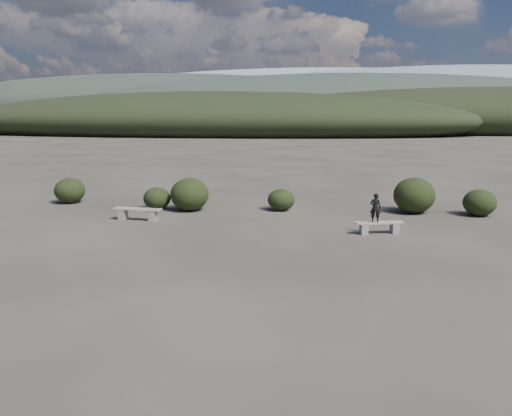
# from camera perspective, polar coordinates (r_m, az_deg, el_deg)

# --- Properties ---
(ground) EXTENTS (1200.00, 1200.00, 0.00)m
(ground) POSITION_cam_1_polar(r_m,az_deg,el_deg) (12.60, -5.68, -7.73)
(ground) COLOR #312C26
(ground) RESTS_ON ground
(bench_left) EXTENTS (1.88, 0.50, 0.47)m
(bench_left) POSITION_cam_1_polar(r_m,az_deg,el_deg) (19.47, -13.36, -0.56)
(bench_left) COLOR gray
(bench_left) RESTS_ON ground
(bench_right) EXTENTS (1.65, 0.78, 0.41)m
(bench_right) POSITION_cam_1_polar(r_m,az_deg,el_deg) (17.32, 13.91, -2.08)
(bench_right) COLOR gray
(bench_right) RESTS_ON ground
(seated_person) EXTENTS (0.38, 0.27, 0.98)m
(seated_person) POSITION_cam_1_polar(r_m,az_deg,el_deg) (17.14, 13.49, 0.03)
(seated_person) COLOR black
(seated_person) RESTS_ON bench_right
(shrub_a) EXTENTS (1.15, 1.15, 0.94)m
(shrub_a) POSITION_cam_1_polar(r_m,az_deg,el_deg) (21.57, -11.24, 1.10)
(shrub_a) COLOR black
(shrub_a) RESTS_ON ground
(shrub_b) EXTENTS (1.60, 1.60, 1.37)m
(shrub_b) POSITION_cam_1_polar(r_m,az_deg,el_deg) (21.01, -7.60, 1.55)
(shrub_b) COLOR black
(shrub_b) RESTS_ON ground
(shrub_c) EXTENTS (1.14, 1.14, 0.91)m
(shrub_c) POSITION_cam_1_polar(r_m,az_deg,el_deg) (20.92, 2.90, 0.95)
(shrub_c) COLOR black
(shrub_c) RESTS_ON ground
(shrub_d) EXTENTS (1.67, 1.67, 1.46)m
(shrub_d) POSITION_cam_1_polar(r_m,az_deg,el_deg) (21.32, 17.64, 1.40)
(shrub_d) COLOR black
(shrub_d) RESTS_ON ground
(shrub_e) EXTENTS (1.28, 1.28, 1.06)m
(shrub_e) POSITION_cam_1_polar(r_m,az_deg,el_deg) (21.66, 24.19, 0.57)
(shrub_e) COLOR black
(shrub_e) RESTS_ON ground
(shrub_f) EXTENTS (1.35, 1.35, 1.14)m
(shrub_f) POSITION_cam_1_polar(r_m,az_deg,el_deg) (24.20, -20.52, 1.88)
(shrub_f) COLOR black
(shrub_f) RESTS_ON ground
(mountain_ridges) EXTENTS (500.00, 400.00, 56.00)m
(mountain_ridges) POSITION_cam_1_polar(r_m,az_deg,el_deg) (350.83, 7.97, 11.60)
(mountain_ridges) COLOR black
(mountain_ridges) RESTS_ON ground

